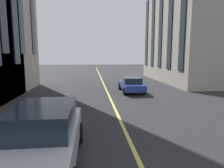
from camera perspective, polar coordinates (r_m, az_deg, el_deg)
The scene contains 4 objects.
lane_centre_line at distance 15.15m, azimuth -0.35°, elevation -4.56°, with size 80.00×0.16×0.01m.
car_blue_trailing at distance 18.38m, azimuth 5.61°, elevation -0.11°, with size 4.40×1.95×1.37m.
car_silver_mid at distance 6.47m, azimuth -18.99°, elevation -13.92°, with size 4.70×2.14×1.88m.
building_right_near at distance 29.40m, azimuth 25.55°, elevation 13.75°, with size 15.54×12.32×13.16m.
Camera 1 is at (5.30, 1.49, 3.36)m, focal length 31.45 mm.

